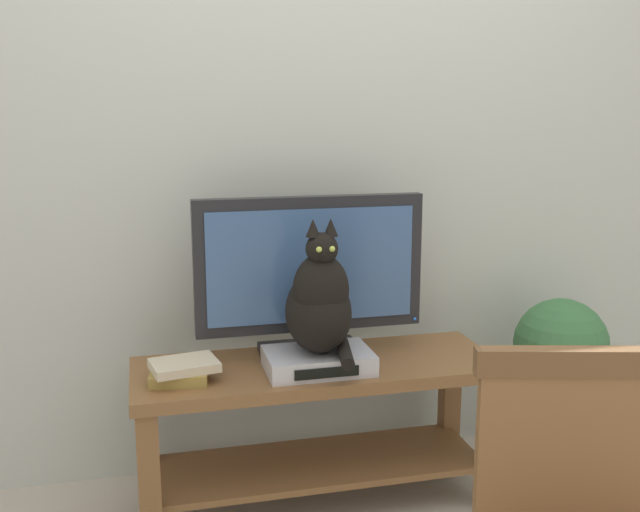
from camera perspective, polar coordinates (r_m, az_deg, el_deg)
back_wall at (r=2.92m, az=-0.77°, el=10.95°), size 7.00×0.12×2.80m
tv_stand at (r=2.70m, az=-0.26°, el=-11.51°), size 1.29×0.45×0.54m
tv at (r=2.65m, az=-0.77°, el=-1.27°), size 0.83×0.20×0.58m
media_box at (r=2.56m, az=-0.13°, el=-8.09°), size 0.36×0.24×0.07m
cat at (r=2.49m, az=-0.03°, el=-3.63°), size 0.22×0.36×0.47m
book_stack at (r=2.51m, az=-10.61°, el=-8.69°), size 0.24×0.19×0.07m
potted_plant at (r=3.09m, az=17.98°, el=-7.99°), size 0.37×0.37×0.69m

